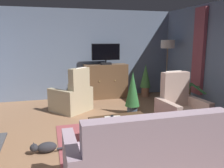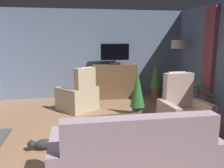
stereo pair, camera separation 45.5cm
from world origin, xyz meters
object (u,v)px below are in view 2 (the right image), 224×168
at_px(tv_remote, 110,117).
at_px(potted_plant_small_fern_corner, 197,104).
at_px(coffee_table, 119,121).
at_px(cat, 42,144).
at_px(sofa_floral, 133,161).
at_px(tv_cabinet, 115,82).
at_px(armchair_near_window, 183,115).
at_px(folded_newspaper, 111,118).
at_px(armchair_by_fireplace, 79,97).
at_px(television, 115,53).
at_px(potted_plant_leafy_by_curtain, 138,92).
at_px(floor_lamp, 178,48).
at_px(potted_plant_tall_palm_by_window, 155,79).

distance_m(tv_remote, potted_plant_small_fern_corner, 2.84).
distance_m(coffee_table, cat, 1.40).
distance_m(sofa_floral, cat, 1.80).
relative_size(tv_cabinet, sofa_floral, 0.67).
bearing_deg(armchair_near_window, coffee_table, -173.10).
bearing_deg(cat, folded_newspaper, 9.21).
bearing_deg(armchair_by_fireplace, television, 41.88).
xyz_separation_m(television, tv_remote, (-0.64, -3.02, -0.99)).
distance_m(television, armchair_near_window, 3.25).
bearing_deg(tv_remote, potted_plant_leafy_by_curtain, 160.91).
distance_m(sofa_floral, armchair_by_fireplace, 3.49).
xyz_separation_m(cat, floor_lamp, (3.74, 2.81, 1.50)).
xyz_separation_m(folded_newspaper, armchair_near_window, (1.48, 0.09, -0.06)).
distance_m(tv_remote, floor_lamp, 3.78).
relative_size(coffee_table, potted_plant_tall_palm_by_window, 1.06).
distance_m(television, tv_remote, 3.24).
relative_size(coffee_table, tv_remote, 6.66).
bearing_deg(potted_plant_small_fern_corner, tv_cabinet, 136.53).
relative_size(coffee_table, armchair_near_window, 0.94).
relative_size(cat, floor_lamp, 0.35).
height_order(tv_cabinet, armchair_by_fireplace, armchair_by_fireplace).
distance_m(armchair_near_window, potted_plant_small_fern_corner, 1.61).
xyz_separation_m(tv_cabinet, potted_plant_leafy_by_curtain, (0.25, -1.76, 0.07)).
bearing_deg(potted_plant_tall_palm_by_window, potted_plant_small_fern_corner, -71.45).
xyz_separation_m(tv_remote, armchair_near_window, (1.49, 0.06, -0.07)).
distance_m(folded_newspaper, cat, 1.30).
bearing_deg(folded_newspaper, floor_lamp, 51.49).
height_order(television, armchair_by_fireplace, television).
height_order(tv_remote, sofa_floral, sofa_floral).
relative_size(coffee_table, armchair_by_fireplace, 0.96).
relative_size(folded_newspaper, cat, 0.46).
height_order(tv_cabinet, armchair_near_window, armchair_near_window).
relative_size(tv_cabinet, armchair_near_window, 1.15).
bearing_deg(tv_remote, armchair_by_fireplace, -149.66).
xyz_separation_m(tv_cabinet, tv_remote, (-0.64, -3.07, -0.08)).
distance_m(tv_cabinet, folded_newspaper, 3.17).
relative_size(folded_newspaper, armchair_by_fireplace, 0.25).
height_order(coffee_table, potted_plant_small_fern_corner, potted_plant_small_fern_corner).
bearing_deg(tv_cabinet, potted_plant_small_fern_corner, -43.47).
height_order(tv_cabinet, sofa_floral, tv_cabinet).
xyz_separation_m(tv_remote, potted_plant_leafy_by_curtain, (0.90, 1.31, 0.15)).
bearing_deg(folded_newspaper, cat, -165.51).
height_order(potted_plant_small_fern_corner, potted_plant_leafy_by_curtain, potted_plant_leafy_by_curtain).
distance_m(tv_cabinet, sofa_floral, 4.59).
relative_size(tv_cabinet, tv_remote, 8.11).
distance_m(tv_remote, armchair_near_window, 1.50).
relative_size(armchair_by_fireplace, floor_lamp, 0.64).
bearing_deg(armchair_near_window, sofa_floral, -133.24).
xyz_separation_m(sofa_floral, potted_plant_tall_palm_by_window, (1.91, 4.43, 0.25)).
height_order(armchair_near_window, floor_lamp, floor_lamp).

